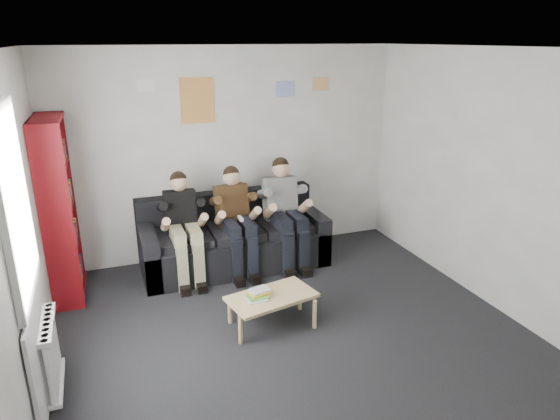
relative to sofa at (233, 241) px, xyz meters
name	(u,v)px	position (x,y,z in m)	size (l,w,h in m)	color
room_shell	(307,215)	(0.12, -2.06, 1.03)	(5.00, 5.00, 5.00)	black
sofa	(233,241)	(0.00, 0.00, 0.00)	(2.30, 0.94, 0.89)	black
bookshelf	(60,210)	(-1.95, -0.08, 0.68)	(0.30, 0.90, 2.01)	maroon
coffee_table	(272,299)	(-0.03, -1.56, -0.02)	(0.86, 0.47, 0.34)	#D9BF7D
game_cases	(258,295)	(-0.17, -1.56, 0.05)	(0.26, 0.24, 0.06)	silver
person_left	(184,228)	(-0.64, -0.20, 0.34)	(0.38, 0.81, 1.30)	black
person_middle	(237,221)	(0.00, -0.20, 0.34)	(0.38, 0.82, 1.31)	#50361A
person_right	(286,213)	(0.64, -0.21, 0.36)	(0.41, 0.88, 1.36)	silver
radiator	(52,354)	(-2.03, -1.86, 0.03)	(0.10, 0.64, 0.60)	white
window	(28,280)	(-2.10, -1.86, 0.71)	(0.05, 1.30, 2.36)	white
poster_large	(197,101)	(-0.28, 0.42, 1.73)	(0.42, 0.01, 0.55)	gold
poster_blue	(285,89)	(0.87, 0.42, 1.83)	(0.25, 0.01, 0.20)	#4675EE
poster_pink	(320,84)	(1.37, 0.42, 1.88)	(0.22, 0.01, 0.18)	#C23C71
poster_sign	(146,85)	(-0.88, 0.42, 1.93)	(0.20, 0.01, 0.14)	white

